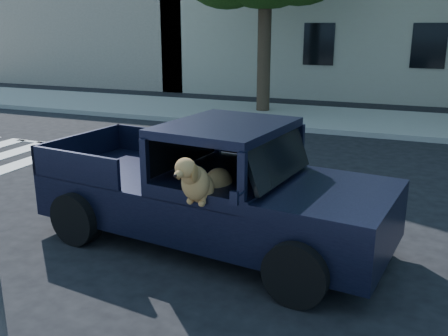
# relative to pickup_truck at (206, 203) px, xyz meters

# --- Properties ---
(ground) EXTENTS (120.00, 120.00, 0.00)m
(ground) POSITION_rel_pickup_truck_xyz_m (1.58, 0.56, -0.58)
(ground) COLOR black
(ground) RESTS_ON ground
(far_sidewalk) EXTENTS (60.00, 4.00, 0.15)m
(far_sidewalk) POSITION_rel_pickup_truck_xyz_m (1.58, 9.76, -0.51)
(far_sidewalk) COLOR gray
(far_sidewalk) RESTS_ON ground
(building_left) EXTENTS (12.00, 6.00, 8.00)m
(building_left) POSITION_rel_pickup_truck_xyz_m (-13.42, 17.06, 3.42)
(building_left) COLOR tan
(building_left) RESTS_ON ground
(pickup_truck) EXTENTS (5.01, 2.75, 1.72)m
(pickup_truck) POSITION_rel_pickup_truck_xyz_m (0.00, 0.00, 0.00)
(pickup_truck) COLOR black
(pickup_truck) RESTS_ON ground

